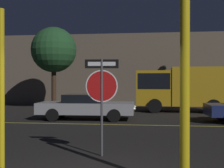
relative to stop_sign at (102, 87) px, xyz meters
The scene contains 8 objects.
road_center_stripe 5.92m from the stop_sign, 89.00° to the left, with size 43.54×0.12×0.01m, color gold.
stop_sign is the anchor object (origin of this frame).
yellow_pole_left 2.65m from the stop_sign, 125.55° to the right, with size 0.12×0.12×3.20m, color yellow.
yellow_pole_right 2.83m from the stop_sign, 50.42° to the right, with size 0.17×0.17×3.53m, color yellow.
passing_car_2 7.66m from the stop_sign, 105.20° to the left, with size 4.79×2.13×1.24m.
delivery_truck 12.26m from the stop_sign, 76.05° to the left, with size 5.62×2.46×2.73m.
tree_0 14.12m from the stop_sign, 112.87° to the left, with size 3.08×3.08×5.56m.
building_backdrop 18.71m from the stop_sign, 97.78° to the left, with size 38.44×3.10×5.69m, color #6B5B4C.
Camera 1 is at (1.16, -5.45, 1.84)m, focal length 50.00 mm.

